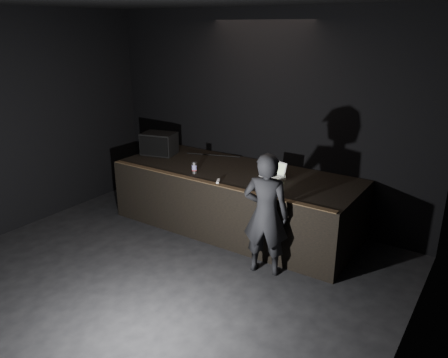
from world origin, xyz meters
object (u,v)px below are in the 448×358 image
stage_monitor (159,144)px  beer_can (194,168)px  laptop (274,173)px  stage_riser (235,199)px  person (266,214)px

stage_monitor → beer_can: (1.19, -0.52, -0.10)m
laptop → beer_can: 1.26m
stage_riser → stage_monitor: bearing=178.4°
stage_riser → laptop: size_ratio=10.53×
beer_can → person: person is taller
stage_monitor → laptop: 2.32m
stage_monitor → person: bearing=-34.3°
stage_monitor → person: size_ratio=0.39×
laptop → beer_can: size_ratio=2.09×
laptop → person: person is taller
stage_riser → stage_monitor: 1.81m
stage_riser → beer_can: size_ratio=22.01×
stage_monitor → beer_can: 1.31m
stage_riser → beer_can: 0.89m
stage_riser → laptop: bearing=8.6°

